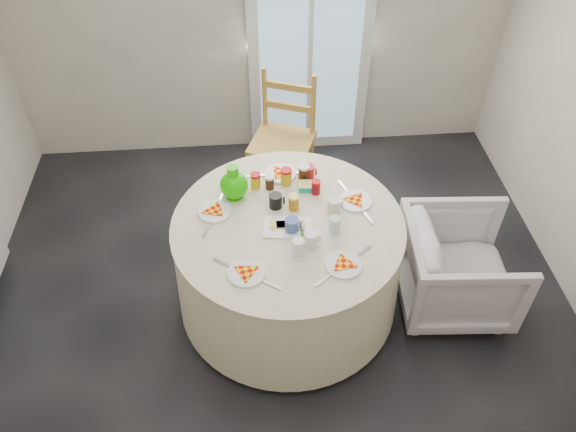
{
  "coord_description": "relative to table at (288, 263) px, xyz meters",
  "views": [
    {
      "loc": [
        -0.13,
        -2.21,
        3.1
      ],
      "look_at": [
        0.07,
        0.18,
        0.8
      ],
      "focal_mm": 35.0,
      "sensor_mm": 36.0,
      "label": 1
    }
  ],
  "objects": [
    {
      "name": "place_settings",
      "position": [
        0.0,
        0.0,
        0.4
      ],
      "size": [
        1.31,
        1.31,
        0.02
      ],
      "primitive_type": null,
      "rotation": [
        0.0,
        0.0,
        -0.19
      ],
      "color": "white",
      "rests_on": "table"
    },
    {
      "name": "green_pitcher",
      "position": [
        -0.31,
        0.27,
        0.49
      ],
      "size": [
        0.2,
        0.2,
        0.23
      ],
      "primitive_type": null,
      "rotation": [
        0.0,
        0.0,
        -0.16
      ],
      "color": "#22C501",
      "rests_on": "table"
    },
    {
      "name": "mugs_glasses",
      "position": [
        0.12,
        0.03,
        0.44
      ],
      "size": [
        0.7,
        0.7,
        0.11
      ],
      "primitive_type": null,
      "rotation": [
        0.0,
        0.0,
        -0.15
      ],
      "color": "#979797",
      "rests_on": "table"
    },
    {
      "name": "butter_tub",
      "position": [
        0.15,
        0.3,
        0.41
      ],
      "size": [
        0.12,
        0.09,
        0.05
      ],
      "primitive_type": "cube",
      "rotation": [
        0.0,
        0.0,
        -0.1
      ],
      "color": "#0A9EA4",
      "rests_on": "table"
    },
    {
      "name": "cheese_platter",
      "position": [
        -0.01,
        -0.05,
        0.4
      ],
      "size": [
        0.3,
        0.22,
        0.04
      ],
      "primitive_type": null,
      "rotation": [
        0.0,
        0.0,
        -0.13
      ],
      "color": "white",
      "rests_on": "table"
    },
    {
      "name": "armchair",
      "position": [
        1.11,
        -0.09,
        0.02
      ],
      "size": [
        0.71,
        0.75,
        0.73
      ],
      "primitive_type": "imported",
      "rotation": [
        0.0,
        0.0,
        1.5
      ],
      "color": "beige",
      "rests_on": "floor"
    },
    {
      "name": "glass_door",
      "position": [
        0.33,
        1.77,
        0.68
      ],
      "size": [
        1.0,
        0.08,
        2.1
      ],
      "primitive_type": "cube",
      "color": "silver",
      "rests_on": "floor"
    },
    {
      "name": "wall_back",
      "position": [
        -0.07,
        1.82,
        0.93
      ],
      "size": [
        4.0,
        0.02,
        2.6
      ],
      "primitive_type": "cube",
      "color": "#BCB5A3",
      "rests_on": "floor"
    },
    {
      "name": "floor",
      "position": [
        -0.07,
        -0.18,
        -0.38
      ],
      "size": [
        4.0,
        4.0,
        0.0
      ],
      "primitive_type": "plane",
      "color": "black",
      "rests_on": "ground"
    },
    {
      "name": "jar_cluster",
      "position": [
        0.0,
        0.3,
        0.45
      ],
      "size": [
        0.47,
        0.33,
        0.13
      ],
      "primitive_type": null,
      "rotation": [
        0.0,
        0.0,
        0.29
      ],
      "color": "#9D5A12",
      "rests_on": "table"
    },
    {
      "name": "table",
      "position": [
        0.0,
        0.0,
        0.0
      ],
      "size": [
        1.45,
        1.45,
        0.73
      ],
      "primitive_type": "cylinder",
      "color": "#FAEDCB",
      "rests_on": "floor"
    },
    {
      "name": "wooden_chair",
      "position": [
        0.05,
        1.15,
        0.09
      ],
      "size": [
        0.58,
        0.57,
        1.02
      ],
      "primitive_type": null,
      "rotation": [
        0.0,
        0.0,
        -0.37
      ],
      "color": "#A8723A",
      "rests_on": "floor"
    }
  ]
}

